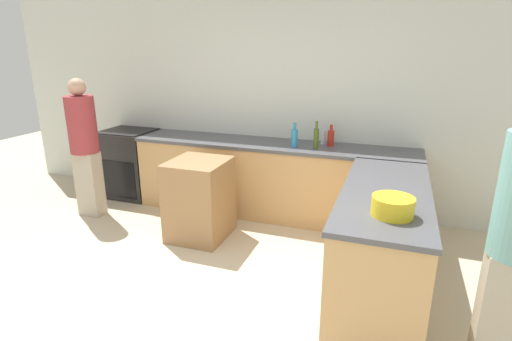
{
  "coord_description": "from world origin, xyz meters",
  "views": [
    {
      "loc": [
        1.4,
        -2.29,
        2.01
      ],
      "look_at": [
        0.25,
        0.91,
        0.96
      ],
      "focal_mm": 28.0,
      "sensor_mm": 36.0,
      "label": 1
    }
  ],
  "objects": [
    {
      "name": "wall_back",
      "position": [
        0.0,
        2.51,
        1.35
      ],
      "size": [
        8.0,
        0.06,
        2.7
      ],
      "color": "silver",
      "rests_on": "ground_plane"
    },
    {
      "name": "counter_back",
      "position": [
        0.0,
        2.16,
        0.46
      ],
      "size": [
        3.43,
        0.67,
        0.91
      ],
      "color": "tan",
      "rests_on": "ground_plane"
    },
    {
      "name": "hot_sauce_bottle",
      "position": [
        0.69,
        2.25,
        1.01
      ],
      "size": [
        0.08,
        0.08,
        0.25
      ],
      "color": "red",
      "rests_on": "counter_back"
    },
    {
      "name": "olive_oil_bottle",
      "position": [
        0.55,
        2.07,
        1.03
      ],
      "size": [
        0.06,
        0.06,
        0.31
      ],
      "color": "#475B1E",
      "rests_on": "counter_back"
    },
    {
      "name": "island_table",
      "position": [
        -0.54,
        1.3,
        0.43
      ],
      "size": [
        0.59,
        0.64,
        0.87
      ],
      "color": "#997047",
      "rests_on": "ground_plane"
    },
    {
      "name": "mixing_bowl",
      "position": [
        1.42,
        0.39,
        0.98
      ],
      "size": [
        0.29,
        0.29,
        0.14
      ],
      "color": "yellow",
      "rests_on": "counter_peninsula"
    },
    {
      "name": "ground_plane",
      "position": [
        0.0,
        0.0,
        0.0
      ],
      "size": [
        14.0,
        14.0,
        0.0
      ],
      "primitive_type": "plane",
      "color": "beige"
    },
    {
      "name": "person_by_range",
      "position": [
        -2.1,
        1.38,
        0.91
      ],
      "size": [
        0.33,
        0.33,
        1.67
      ],
      "color": "#ADA38E",
      "rests_on": "ground_plane"
    },
    {
      "name": "dish_soap_bottle",
      "position": [
        0.3,
        2.08,
        1.02
      ],
      "size": [
        0.07,
        0.07,
        0.28
      ],
      "color": "#338CBF",
      "rests_on": "counter_back"
    },
    {
      "name": "vinegar_bottle_clear",
      "position": [
        0.59,
        2.32,
        1.0
      ],
      "size": [
        0.06,
        0.06,
        0.23
      ],
      "color": "silver",
      "rests_on": "counter_back"
    },
    {
      "name": "counter_peninsula",
      "position": [
        1.37,
        0.91,
        0.46
      ],
      "size": [
        0.69,
        1.89,
        0.91
      ],
      "color": "tan",
      "rests_on": "ground_plane"
    },
    {
      "name": "range_oven",
      "position": [
        -2.08,
        2.16,
        0.46
      ],
      "size": [
        0.72,
        0.65,
        0.92
      ],
      "color": "black",
      "rests_on": "ground_plane"
    }
  ]
}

